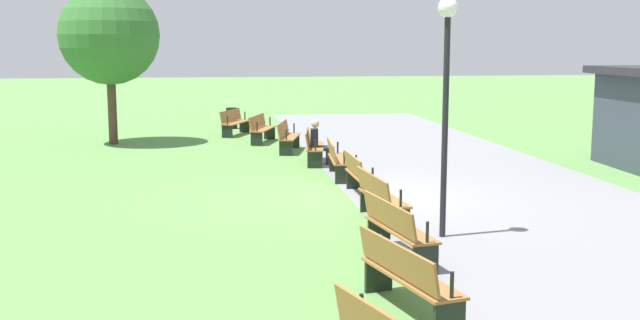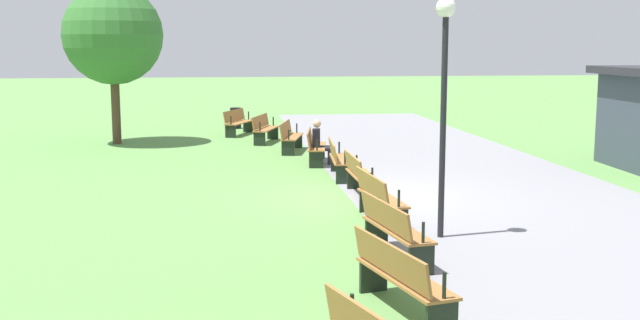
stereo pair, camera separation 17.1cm
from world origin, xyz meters
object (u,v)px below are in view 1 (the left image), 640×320
object	(u,v)px
bench_3	(313,146)
person_seated	(318,141)
bench_4	(337,158)
bench_1	(261,128)
bench_6	(380,196)
bench_7	(396,228)
trash_bin	(232,118)
bench_0	(234,122)
bench_2	(287,136)
lamp_post	(446,72)
bench_5	(360,174)
bench_8	(406,275)
tree_1	(109,35)

from	to	relation	value
bench_3	person_seated	bearing A→B (deg)	37.51
bench_4	person_seated	distance (m)	2.13
bench_1	bench_6	bearing A→B (deg)	24.80
bench_7	trash_bin	bearing A→B (deg)	177.03
bench_0	bench_7	distance (m)	16.19
bench_2	lamp_post	distance (m)	10.81
bench_5	bench_8	size ratio (longest dim) A/B	0.97
bench_3	bench_7	distance (m)	9.33
bench_4	bench_7	xyz separation A→B (m)	(7.01, -0.27, 0.00)
bench_8	bench_2	bearing A→B (deg)	166.46
tree_1	lamp_post	xyz separation A→B (m)	(12.99, 6.92, -0.73)
bench_5	person_seated	xyz separation A→B (m)	(-4.46, -0.25, 0.16)
bench_6	bench_8	size ratio (longest dim) A/B	0.99
bench_2	bench_6	world-z (taller)	same
bench_7	bench_1	bearing A→B (deg)	175.47
bench_2	bench_6	size ratio (longest dim) A/B	1.01
bench_2	bench_7	size ratio (longest dim) A/B	1.00
bench_6	bench_7	bearing A→B (deg)	-11.25
bench_3	bench_6	world-z (taller)	same
bench_2	bench_3	distance (m)	2.34
bench_4	bench_8	xyz separation A→B (m)	(9.30, -0.73, 0.00)
bench_1	bench_7	bearing A→B (deg)	22.55
bench_6	lamp_post	world-z (taller)	lamp_post
bench_7	bench_8	world-z (taller)	same
person_seated	tree_1	bearing A→B (deg)	-121.22
bench_7	bench_8	size ratio (longest dim) A/B	1.00
bench_0	bench_2	world-z (taller)	same
bench_1	bench_7	xyz separation A→B (m)	(13.88, 1.09, 0.00)
lamp_post	bench_7	bearing A→B (deg)	-42.74
lamp_post	bench_0	bearing A→B (deg)	-168.69
bench_0	trash_bin	size ratio (longest dim) A/B	2.38
bench_1	bench_3	xyz separation A→B (m)	(4.55, 1.09, 0.00)
bench_4	lamp_post	size ratio (longest dim) A/B	0.48
person_seated	tree_1	distance (m)	8.29
bench_0	lamp_post	xyz separation A→B (m)	(14.91, 2.98, 2.26)
bench_4	trash_bin	bearing A→B (deg)	-164.32
bench_1	person_seated	world-z (taller)	person_seated
lamp_post	trash_bin	bearing A→B (deg)	-169.96
bench_0	bench_5	xyz separation A→B (m)	(11.41, 2.27, 0.00)
bench_5	person_seated	bearing A→B (deg)	-176.74
bench_2	tree_1	distance (m)	6.65
bench_5	bench_7	distance (m)	4.68
bench_1	tree_1	bearing A→B (deg)	-75.26
bench_5	bench_6	size ratio (longest dim) A/B	0.98
bench_0	bench_3	world-z (taller)	same
bench_5	lamp_post	world-z (taller)	lamp_post
bench_2	bench_5	distance (m)	7.01
bench_0	bench_3	bearing A→B (deg)	38.30
person_seated	lamp_post	distance (m)	8.28
bench_8	bench_4	bearing A→B (deg)	161.97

